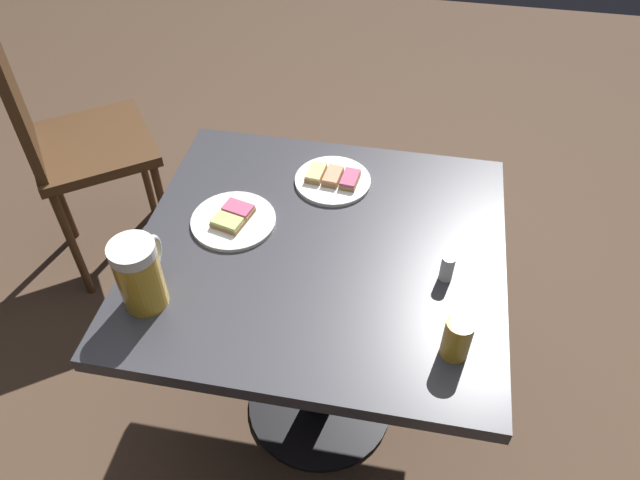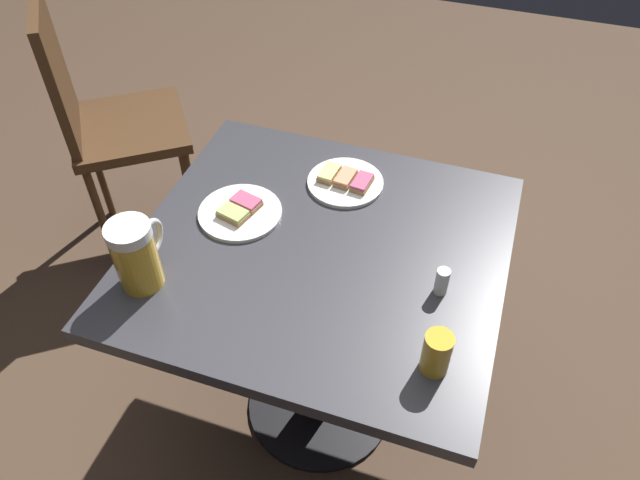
{
  "view_description": "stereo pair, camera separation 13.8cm",
  "coord_description": "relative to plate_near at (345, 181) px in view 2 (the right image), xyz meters",
  "views": [
    {
      "loc": [
        0.96,
        0.18,
        1.71
      ],
      "look_at": [
        0.0,
        0.0,
        0.73
      ],
      "focal_mm": 34.26,
      "sensor_mm": 36.0,
      "label": 1
    },
    {
      "loc": [
        0.92,
        0.31,
        1.71
      ],
      "look_at": [
        0.0,
        0.0,
        0.73
      ],
      "focal_mm": 34.26,
      "sensor_mm": 36.0,
      "label": 2
    }
  ],
  "objects": [
    {
      "name": "ground_plane",
      "position": [
        0.23,
        0.01,
        -0.72
      ],
      "size": [
        6.0,
        6.0,
        0.0
      ],
      "primitive_type": "plane",
      "color": "#4C3828"
    },
    {
      "name": "cafe_table",
      "position": [
        0.23,
        0.01,
        -0.15
      ],
      "size": [
        0.79,
        0.84,
        0.71
      ],
      "color": "black",
      "rests_on": "ground_plane"
    },
    {
      "name": "plate_near",
      "position": [
        0.0,
        0.0,
        0.0
      ],
      "size": [
        0.19,
        0.19,
        0.03
      ],
      "color": "white",
      "rests_on": "cafe_table"
    },
    {
      "name": "plate_far",
      "position": [
        0.19,
        -0.21,
        -0.0
      ],
      "size": [
        0.2,
        0.2,
        0.03
      ],
      "color": "white",
      "rests_on": "cafe_table"
    },
    {
      "name": "beer_mug",
      "position": [
        0.45,
        -0.32,
        0.07
      ],
      "size": [
        0.15,
        0.09,
        0.17
      ],
      "color": "gold",
      "rests_on": "cafe_table"
    },
    {
      "name": "beer_glass_small",
      "position": [
        0.47,
        0.32,
        0.04
      ],
      "size": [
        0.06,
        0.06,
        0.1
      ],
      "primitive_type": "cylinder",
      "color": "gold",
      "rests_on": "cafe_table"
    },
    {
      "name": "salt_shaker",
      "position": [
        0.27,
        0.3,
        0.02
      ],
      "size": [
        0.03,
        0.03,
        0.06
      ],
      "primitive_type": "cylinder",
      "color": "silver",
      "rests_on": "cafe_table"
    },
    {
      "name": "cafe_chair",
      "position": [
        -0.25,
        -0.91,
        -0.16
      ],
      "size": [
        0.53,
        0.53,
        0.95
      ],
      "rotation": [
        0.0,
        0.0,
        0.64
      ],
      "color": "#472D19",
      "rests_on": "ground_plane"
    }
  ]
}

